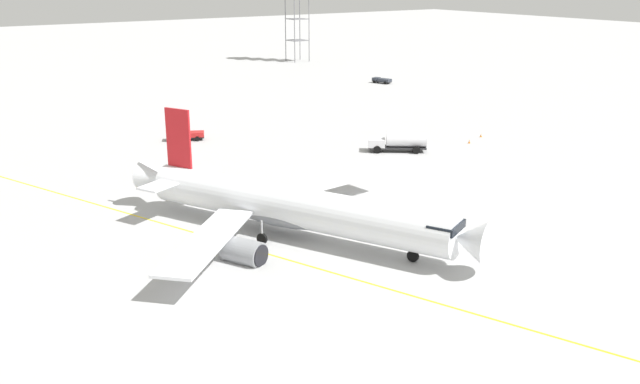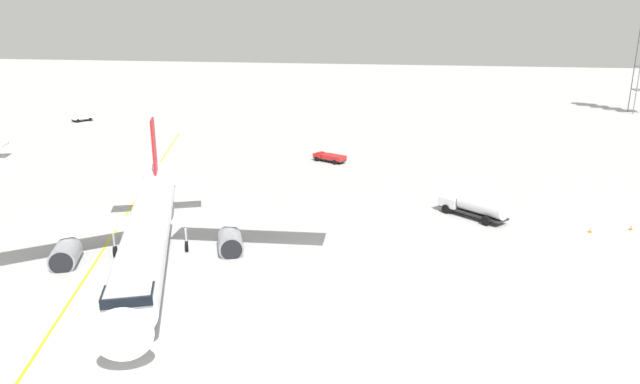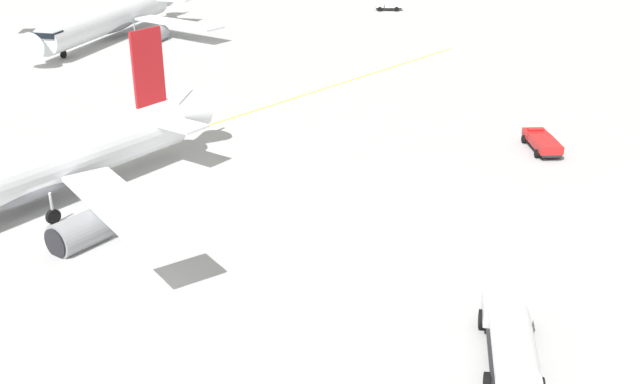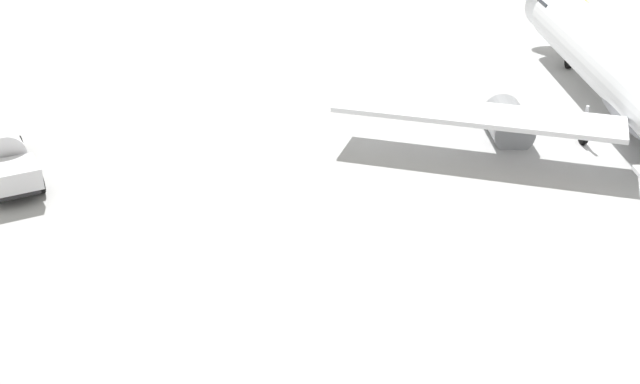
# 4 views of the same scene
# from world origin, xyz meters

# --- Properties ---
(ground_plane) EXTENTS (600.00, 600.00, 0.00)m
(ground_plane) POSITION_xyz_m (0.00, 0.00, 0.00)
(ground_plane) COLOR #B2B2B2
(airliner_main) EXTENTS (33.63, 37.05, 11.69)m
(airliner_main) POSITION_xyz_m (-1.86, -2.51, 2.86)
(airliner_main) COLOR white
(airliner_main) RESTS_ON ground_plane
(fuel_tanker_truck) EXTENTS (8.08, 6.94, 2.87)m
(fuel_tanker_truck) POSITION_xyz_m (29.00, 17.22, 1.56)
(fuel_tanker_truck) COLOR #232326
(fuel_tanker_truck) RESTS_ON ground_plane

